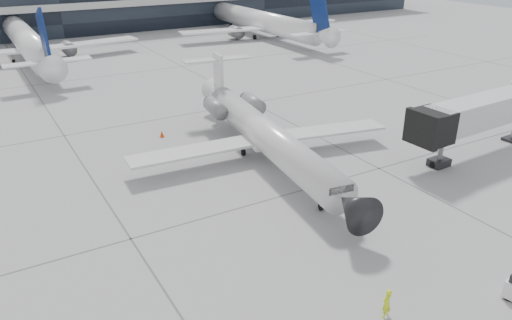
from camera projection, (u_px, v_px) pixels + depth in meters
ground at (271, 199)px, 34.65m from camera, size 220.00×220.00×0.00m
terminal at (50, 4)px, 97.31m from camera, size 170.00×22.00×10.00m
bg_jet_center at (31, 60)px, 74.34m from camera, size 32.00×40.00×9.60m
bg_jet_right at (261, 36)px, 92.82m from camera, size 32.00×40.00×9.60m
regional_jet at (264, 133)px, 40.38m from camera, size 22.20×27.71×6.40m
jet_bridge at (491, 110)px, 41.05m from camera, size 15.73×3.70×5.05m
ramp_worker at (387, 303)px, 23.56m from camera, size 0.63×0.47×1.57m
traffic_cone at (162, 134)px, 45.44m from camera, size 0.53×0.53×0.62m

